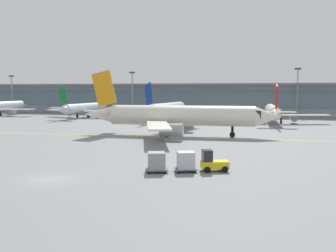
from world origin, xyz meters
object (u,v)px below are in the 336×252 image
at_px(cargo_dolly_trailing, 157,161).
at_px(cargo_dolly_lead, 186,161).
at_px(baggage_tug, 212,162).
at_px(gate_airplane_2, 167,109).
at_px(apron_light_mast_0, 12,92).
at_px(gate_airplane_1, 85,108).
at_px(apron_light_mast_2, 297,90).
at_px(taxiing_regional_jet, 179,116).
at_px(gate_airplane_3, 273,112).
at_px(apron_light_mast_1, 132,91).

bearing_deg(cargo_dolly_trailing, cargo_dolly_lead, -0.00).
bearing_deg(baggage_tug, gate_airplane_2, 88.76).
height_order(baggage_tug, apron_light_mast_0, apron_light_mast_0).
bearing_deg(gate_airplane_1, apron_light_mast_2, -69.83).
bearing_deg(cargo_dolly_lead, taxiing_regional_jet, 84.21).
distance_m(gate_airplane_3, baggage_tug, 56.79).
bearing_deg(apron_light_mast_0, gate_airplane_2, -15.74).
xyz_separation_m(gate_airplane_2, apron_light_mast_1, (-15.22, 15.12, 4.38)).
bearing_deg(cargo_dolly_lead, gate_airplane_1, 103.76).
distance_m(gate_airplane_2, cargo_dolly_trailing, 63.15).
height_order(cargo_dolly_lead, apron_light_mast_1, apron_light_mast_1).
relative_size(taxiing_regional_jet, apron_light_mast_1, 2.58).
relative_size(taxiing_regional_jet, baggage_tug, 11.56).
height_order(baggage_tug, cargo_dolly_trailing, baggage_tug).
bearing_deg(gate_airplane_2, apron_light_mast_1, 50.32).
bearing_deg(gate_airplane_1, gate_airplane_3, -90.67).
distance_m(cargo_dolly_trailing, apron_light_mast_1, 82.65).
distance_m(baggage_tug, apron_light_mast_0, 111.12).
xyz_separation_m(gate_airplane_3, cargo_dolly_lead, (-7.18, -57.50, -1.65)).
xyz_separation_m(gate_airplane_3, apron_light_mast_2, (6.20, 20.60, 4.85)).
xyz_separation_m(gate_airplane_2, cargo_dolly_lead, (19.21, -59.88, -1.81)).
distance_m(gate_airplane_1, taxiing_regional_jet, 49.39).
distance_m(gate_airplane_2, gate_airplane_3, 26.50).
bearing_deg(gate_airplane_3, baggage_tug, 170.82).
height_order(gate_airplane_1, gate_airplane_2, gate_airplane_2).
xyz_separation_m(gate_airplane_2, cargo_dolly_trailing, (16.59, -60.91, -1.81)).
bearing_deg(apron_light_mast_0, cargo_dolly_lead, -44.24).
height_order(gate_airplane_2, taxiing_regional_jet, taxiing_regional_jet).
relative_size(gate_airplane_1, cargo_dolly_trailing, 10.30).
height_order(gate_airplane_3, taxiing_regional_jet, taxiing_regional_jet).
distance_m(taxiing_regional_jet, apron_light_mast_0, 86.39).
bearing_deg(cargo_dolly_lead, gate_airplane_3, 61.50).
xyz_separation_m(apron_light_mast_1, apron_light_mast_2, (47.81, 3.10, 0.31)).
bearing_deg(cargo_dolly_lead, baggage_tug, -0.00).
bearing_deg(cargo_dolly_trailing, gate_airplane_1, 101.66).
relative_size(gate_airplane_1, baggage_tug, 8.92).
bearing_deg(gate_airplane_1, baggage_tug, -138.92).
distance_m(baggage_tug, apron_light_mast_1, 82.96).
distance_m(taxiing_regional_jet, cargo_dolly_trailing, 29.13).
bearing_deg(cargo_dolly_lead, apron_light_mast_2, 58.89).
bearing_deg(taxiing_regional_jet, apron_light_mast_1, 115.63).
height_order(gate_airplane_3, cargo_dolly_lead, gate_airplane_3).
bearing_deg(apron_light_mast_1, taxiing_regional_jet, -60.59).
height_order(cargo_dolly_lead, apron_light_mast_2, apron_light_mast_2).
distance_m(taxiing_regional_jet, apron_light_mast_2, 54.91).
distance_m(taxiing_regional_jet, apron_light_mast_1, 54.59).
bearing_deg(baggage_tug, taxiing_regional_jet, 89.41).
distance_m(gate_airplane_1, gate_airplane_2, 24.27).
height_order(taxiing_regional_jet, apron_light_mast_1, apron_light_mast_1).
relative_size(baggage_tug, cargo_dolly_lead, 1.15).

